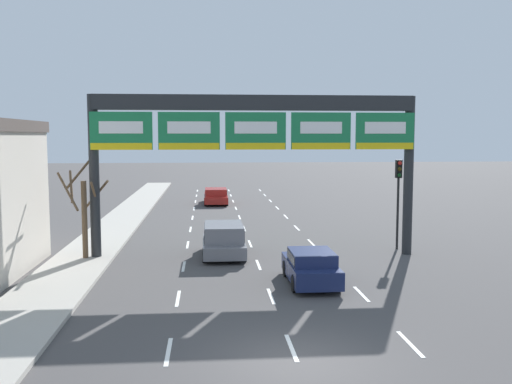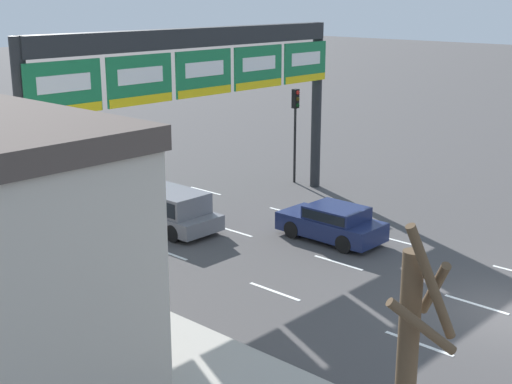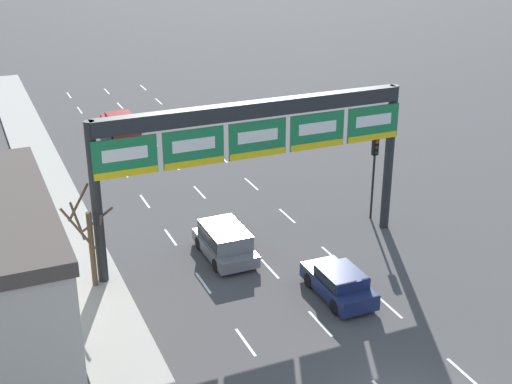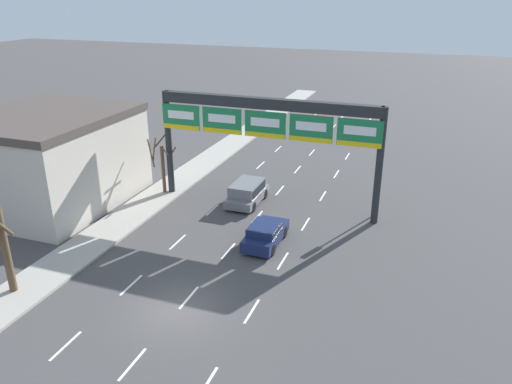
% 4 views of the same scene
% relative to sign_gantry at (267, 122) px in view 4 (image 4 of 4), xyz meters
% --- Properties ---
extents(ground_plane, '(220.00, 220.00, 0.00)m').
position_rel_sign_gantry_xyz_m(ground_plane, '(-0.00, -12.73, -6.04)').
color(ground_plane, '#474444').
extents(sidewalk_left, '(2.80, 110.00, 0.15)m').
position_rel_sign_gantry_xyz_m(sidewalk_left, '(-8.00, -12.73, -5.97)').
color(sidewalk_left, '#A8A399').
rests_on(sidewalk_left, ground_plane).
extents(lane_dashes, '(6.72, 67.00, 0.01)m').
position_rel_sign_gantry_xyz_m(lane_dashes, '(-0.00, 0.77, -6.04)').
color(lane_dashes, white).
rests_on(lane_dashes, ground_plane).
extents(sign_gantry, '(15.26, 0.70, 7.60)m').
position_rel_sign_gantry_xyz_m(sign_gantry, '(0.00, 0.00, 0.00)').
color(sign_gantry, '#232628').
rests_on(sign_gantry, ground_plane).
extents(building_near, '(9.75, 11.03, 6.38)m').
position_rel_sign_gantry_xyz_m(building_near, '(-14.58, -4.09, -2.84)').
color(building_near, beige).
rests_on(building_near, ground_plane).
extents(car_red, '(1.98, 4.90, 1.32)m').
position_rel_sign_gantry_xyz_m(car_red, '(-1.54, 21.45, -5.33)').
color(car_red, maroon).
rests_on(car_red, ground_plane).
extents(suv_grey, '(1.99, 4.11, 1.55)m').
position_rel_sign_gantry_xyz_m(suv_grey, '(-1.48, 0.23, -5.17)').
color(suv_grey, slate).
rests_on(suv_grey, ground_plane).
extents(car_navy, '(1.80, 3.96, 1.34)m').
position_rel_sign_gantry_xyz_m(car_navy, '(1.73, -5.19, -5.32)').
color(car_navy, '#19234C').
rests_on(car_navy, ground_plane).
extents(traffic_light_near_gantry, '(0.30, 0.35, 4.52)m').
position_rel_sign_gantry_xyz_m(traffic_light_near_gantry, '(7.33, 1.24, -2.81)').
color(traffic_light_near_gantry, black).
rests_on(traffic_light_near_gantry, ground_plane).
extents(tree_bare_closest, '(1.60, 1.11, 5.16)m').
position_rel_sign_gantry_xyz_m(tree_bare_closest, '(-8.44, -14.37, -3.37)').
color(tree_bare_closest, brown).
rests_on(tree_bare_closest, sidewalk_left).
extents(tree_bare_second, '(2.31, 2.31, 4.57)m').
position_rel_sign_gantry_xyz_m(tree_bare_second, '(-7.87, -0.22, -3.63)').
color(tree_bare_second, brown).
rests_on(tree_bare_second, sidewalk_left).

